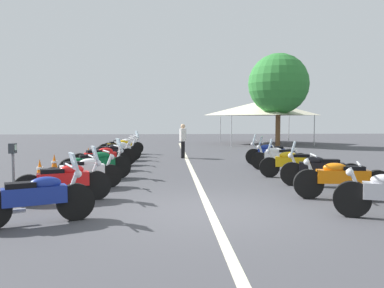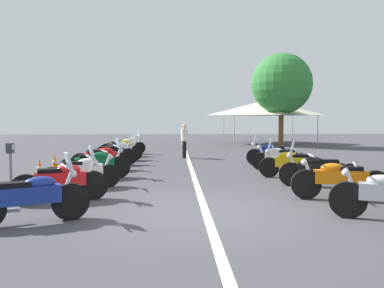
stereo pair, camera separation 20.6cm
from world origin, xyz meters
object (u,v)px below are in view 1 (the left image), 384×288
at_px(traffic_cone_0, 88,155).
at_px(motorcycle_left_row_4, 101,158).
at_px(motorcycle_left_row_0, 37,197).
at_px(motorcycle_left_row_5, 111,154).
at_px(motorcycle_left_row_6, 118,151).
at_px(motorcycle_right_row_4, 279,157).
at_px(motorcycle_right_row_5, 270,153).
at_px(event_tent, 263,108).
at_px(parking_meter, 13,161).
at_px(motorcycle_right_row_2, 320,169).
at_px(traffic_cone_2, 40,170).
at_px(motorcycle_left_row_8, 124,145).
at_px(motorcycle_right_row_3, 293,163).
at_px(motorcycle_left_row_1, 65,181).
at_px(bystander_1, 183,138).
at_px(motorcycle_left_row_7, 120,148).
at_px(motorcycle_right_row_1, 342,179).
at_px(roadside_tree_0, 278,84).
at_px(traffic_cone_1, 54,163).
at_px(motorcycle_left_row_2, 83,172).

bearing_deg(traffic_cone_0, motorcycle_left_row_4, -161.60).
xyz_separation_m(motorcycle_left_row_0, motorcycle_left_row_5, (8.58, -0.01, -0.01)).
relative_size(motorcycle_left_row_6, motorcycle_right_row_4, 1.01).
height_order(motorcycle_right_row_5, event_tent, event_tent).
relative_size(motorcycle_left_row_6, motorcycle_right_row_5, 0.98).
xyz_separation_m(motorcycle_left_row_6, event_tent, (11.73, -9.16, 2.19)).
bearing_deg(parking_meter, motorcycle_left_row_4, 78.43).
relative_size(motorcycle_right_row_5, parking_meter, 1.56).
bearing_deg(motorcycle_right_row_2, traffic_cone_2, 2.69).
distance_m(motorcycle_left_row_6, event_tent, 15.04).
height_order(motorcycle_left_row_8, motorcycle_right_row_3, same).
distance_m(motorcycle_left_row_1, bystander_1, 10.07).
bearing_deg(motorcycle_left_row_6, motorcycle_left_row_8, 66.56).
distance_m(motorcycle_right_row_5, event_tent, 13.97).
height_order(motorcycle_left_row_7, motorcycle_right_row_1, motorcycle_right_row_1).
height_order(motorcycle_right_row_1, roadside_tree_0, roadside_tree_0).
distance_m(motorcycle_left_row_7, motorcycle_right_row_2, 10.61).
height_order(motorcycle_left_row_7, bystander_1, bystander_1).
bearing_deg(motorcycle_right_row_2, motorcycle_right_row_3, -67.01).
relative_size(motorcycle_left_row_1, parking_meter, 1.54).
relative_size(motorcycle_left_row_8, motorcycle_right_row_4, 1.05).
relative_size(motorcycle_left_row_5, traffic_cone_1, 3.22).
bearing_deg(motorcycle_right_row_3, motorcycle_right_row_2, 109.29).
distance_m(motorcycle_left_row_4, motorcycle_left_row_5, 1.68).
relative_size(motorcycle_left_row_2, motorcycle_right_row_1, 0.90).
relative_size(motorcycle_right_row_2, traffic_cone_0, 3.45).
distance_m(motorcycle_left_row_1, motorcycle_right_row_2, 6.54).
bearing_deg(event_tent, traffic_cone_2, 147.03).
relative_size(motorcycle_left_row_2, motorcycle_left_row_4, 1.00).
bearing_deg(motorcycle_left_row_7, motorcycle_left_row_1, -114.68).
bearing_deg(motorcycle_left_row_5, motorcycle_right_row_2, -56.47).
distance_m(parking_meter, traffic_cone_1, 5.06).
relative_size(motorcycle_left_row_1, motorcycle_left_row_7, 1.00).
bearing_deg(motorcycle_right_row_5, event_tent, -92.92).
distance_m(motorcycle_right_row_1, traffic_cone_1, 9.40).
bearing_deg(motorcycle_right_row_1, motorcycle_left_row_5, -38.48).
bearing_deg(motorcycle_right_row_5, motorcycle_right_row_2, 100.08).
relative_size(motorcycle_left_row_7, parking_meter, 1.54).
relative_size(motorcycle_left_row_0, motorcycle_left_row_8, 0.93).
bearing_deg(motorcycle_left_row_0, traffic_cone_0, 71.88).
relative_size(motorcycle_left_row_1, motorcycle_right_row_2, 0.93).
bearing_deg(traffic_cone_0, traffic_cone_1, 171.16).
relative_size(motorcycle_right_row_3, motorcycle_right_row_5, 1.04).
distance_m(motorcycle_left_row_0, motorcycle_right_row_5, 10.54).
bearing_deg(motorcycle_left_row_2, motorcycle_right_row_3, -7.13).
height_order(motorcycle_left_row_1, motorcycle_right_row_1, motorcycle_left_row_1).
bearing_deg(traffic_cone_2, motorcycle_right_row_2, -102.31).
distance_m(motorcycle_right_row_3, event_tent, 17.26).
relative_size(traffic_cone_0, bystander_1, 0.39).
bearing_deg(motorcycle_right_row_5, parking_meter, 50.81).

